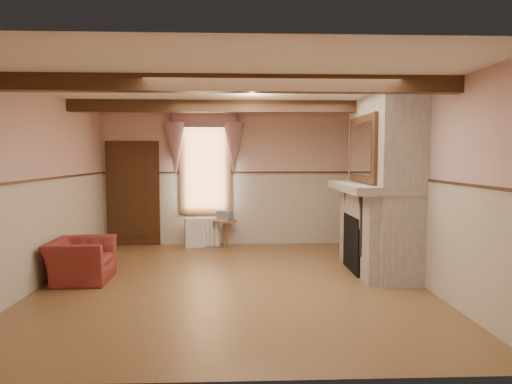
{
  "coord_description": "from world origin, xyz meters",
  "views": [
    {
      "loc": [
        0.09,
        -6.62,
        1.84
      ],
      "look_at": [
        0.38,
        0.8,
        1.27
      ],
      "focal_mm": 32.0,
      "sensor_mm": 36.0,
      "label": 1
    }
  ],
  "objects_px": {
    "oil_lamp": "(368,174)",
    "bowl": "(376,181)",
    "side_table": "(225,233)",
    "armchair": "(81,260)",
    "radiator": "(202,232)",
    "mantel_clock": "(361,176)"
  },
  "relations": [
    {
      "from": "radiator",
      "to": "armchair",
      "type": "bearing_deg",
      "value": -136.65
    },
    {
      "from": "radiator",
      "to": "oil_lamp",
      "type": "bearing_deg",
      "value": -47.13
    },
    {
      "from": "oil_lamp",
      "to": "bowl",
      "type": "bearing_deg",
      "value": -90.0
    },
    {
      "from": "side_table",
      "to": "armchair",
      "type": "bearing_deg",
      "value": -128.83
    },
    {
      "from": "armchair",
      "to": "radiator",
      "type": "relative_size",
      "value": 1.37
    },
    {
      "from": "bowl",
      "to": "side_table",
      "type": "bearing_deg",
      "value": 137.04
    },
    {
      "from": "side_table",
      "to": "mantel_clock",
      "type": "bearing_deg",
      "value": -30.23
    },
    {
      "from": "radiator",
      "to": "oil_lamp",
      "type": "height_order",
      "value": "oil_lamp"
    },
    {
      "from": "radiator",
      "to": "bowl",
      "type": "relative_size",
      "value": 2.06
    },
    {
      "from": "mantel_clock",
      "to": "radiator",
      "type": "bearing_deg",
      "value": 153.95
    },
    {
      "from": "bowl",
      "to": "oil_lamp",
      "type": "height_order",
      "value": "oil_lamp"
    },
    {
      "from": "bowl",
      "to": "oil_lamp",
      "type": "bearing_deg",
      "value": 90.0
    },
    {
      "from": "bowl",
      "to": "mantel_clock",
      "type": "bearing_deg",
      "value": 90.0
    },
    {
      "from": "side_table",
      "to": "radiator",
      "type": "bearing_deg",
      "value": 180.0
    },
    {
      "from": "side_table",
      "to": "radiator",
      "type": "distance_m",
      "value": 0.47
    },
    {
      "from": "radiator",
      "to": "oil_lamp",
      "type": "distance_m",
      "value": 3.66
    },
    {
      "from": "side_table",
      "to": "oil_lamp",
      "type": "xyz_separation_m",
      "value": [
        2.44,
        -1.84,
        1.29
      ]
    },
    {
      "from": "side_table",
      "to": "radiator",
      "type": "relative_size",
      "value": 0.79
    },
    {
      "from": "side_table",
      "to": "oil_lamp",
      "type": "height_order",
      "value": "oil_lamp"
    },
    {
      "from": "armchair",
      "to": "radiator",
      "type": "bearing_deg",
      "value": -33.69
    },
    {
      "from": "oil_lamp",
      "to": "armchair",
      "type": "bearing_deg",
      "value": -170.91
    },
    {
      "from": "radiator",
      "to": "bowl",
      "type": "bearing_deg",
      "value": -52.77
    }
  ]
}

